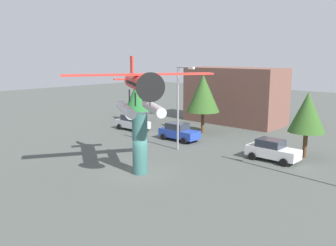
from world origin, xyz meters
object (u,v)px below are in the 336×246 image
Objects in this scene: car_far_white at (272,150)px; tree_east at (203,94)px; streetlight_primary at (180,102)px; display_pedestal at (140,144)px; car_near_silver at (132,122)px; tree_west at (138,95)px; storefront_building at (235,95)px; car_mid_blue at (179,132)px; tree_center_back at (307,113)px; floatplane_monument at (139,90)px.

tree_east is (-10.64, 4.83, 3.49)m from car_far_white.
tree_east is (-2.87, 7.33, -0.03)m from streetlight_primary.
display_pedestal is 1.05× the size of car_near_silver.
car_far_white is 0.78× the size of tree_west.
storefront_building is (-5.84, 22.00, 1.28)m from display_pedestal.
car_far_white is 0.34× the size of storefront_building.
car_mid_blue is 12.45m from tree_center_back.
floatplane_monument is 2.23× the size of car_far_white.
car_far_white is at bearing -120.41° from tree_center_back.
tree_center_back is at bearing 59.23° from display_pedestal.
storefront_building is at bearing 142.87° from tree_center_back.
car_mid_blue is at bearing -22.09° from tree_west.
car_mid_blue is (7.31, -0.35, 0.00)m from car_near_silver.
streetlight_primary is at bearing 107.27° from display_pedestal.
tree_west is (-20.77, 4.60, 2.59)m from car_far_white.
tree_west is at bearing 129.17° from car_near_silver.
car_near_silver is 19.51m from tree_center_back.
streetlight_primary reaches higher than tree_west.
car_mid_blue is 12.59m from storefront_building.
car_near_silver is at bearing 139.84° from display_pedestal.
car_near_silver is at bearing 161.98° from streetlight_primary.
storefront_building reaches higher than display_pedestal.
floatplane_monument is 1.46× the size of tree_east.
tree_center_back reaches higher than tree_west.
tree_east reaches higher than car_near_silver.
streetlight_primary is (-2.15, 6.90, 2.20)m from display_pedestal.
car_near_silver is (-11.96, 10.09, -1.32)m from display_pedestal.
car_near_silver is (-12.07, 10.16, -5.19)m from floatplane_monument.
tree_west reaches higher than car_far_white.
car_far_white is 0.66× the size of tree_east.
streetlight_primary is at bearing -76.26° from storefront_building.
car_mid_blue is 0.34× the size of storefront_building.
streetlight_primary reaches higher than tree_east.
tree_west reaches higher than car_mid_blue.
tree_east reaches higher than display_pedestal.
display_pedestal is 15.71m from car_near_silver.
display_pedestal is 15.25m from tree_east.
car_far_white is at bearing -12.50° from tree_west.
tree_east is (-5.02, 14.23, 2.17)m from display_pedestal.
car_mid_blue is at bearing 115.51° from display_pedestal.
floatplane_monument is at bearing -40.09° from car_near_silver.
tree_east reaches higher than car_far_white.
tree_center_back reaches higher than car_far_white.
display_pedestal is at bearing -72.73° from streetlight_primary.
tree_center_back reaches higher than car_mid_blue.
storefront_building is (-3.69, 15.10, -0.92)m from streetlight_primary.
storefront_building is at bearing 137.41° from floatplane_monument.
display_pedestal is at bearing -40.16° from car_near_silver.
floatplane_monument is at bearing -74.92° from storefront_building.
car_far_white is (10.27, -0.34, 0.00)m from car_mid_blue.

